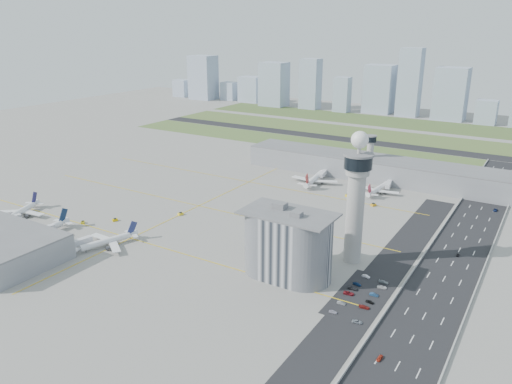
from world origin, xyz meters
The scene contains 60 objects.
ground centered at (0.00, 0.00, 0.00)m, with size 1000.00×1000.00×0.00m, color #99978F.
grass_strip_0 centered at (-20.00, 225.00, 0.04)m, with size 480.00×50.00×0.08m, color #546D33.
grass_strip_1 centered at (-20.00, 300.00, 0.04)m, with size 480.00×60.00×0.08m, color #516931.
grass_strip_2 centered at (-20.00, 380.00, 0.04)m, with size 480.00×70.00×0.08m, color #46612E.
runway centered at (-20.00, 262.00, 0.06)m, with size 480.00×22.00×0.10m, color black.
highway centered at (115.00, 0.00, 0.05)m, with size 28.00×500.00×0.10m, color black.
barrier_left centered at (101.00, 0.00, 0.60)m, with size 0.60×500.00×1.20m, color #9E9E99.
barrier_right centered at (129.00, 0.00, 0.60)m, with size 0.60×500.00×1.20m, color #9E9E99.
landside_road centered at (90.00, -10.00, 0.04)m, with size 18.00×260.00×0.08m, color black.
parking_lot centered at (88.00, -22.00, 0.05)m, with size 20.00×44.00×0.10m, color black.
taxiway_line_h_0 centered at (-40.00, -30.00, 0.01)m, with size 260.00×0.60×0.01m, color yellow.
taxiway_line_h_1 centered at (-40.00, 30.00, 0.01)m, with size 260.00×0.60×0.01m, color yellow.
taxiway_line_h_2 centered at (-40.00, 90.00, 0.01)m, with size 260.00×0.60×0.01m, color yellow.
taxiway_line_v centered at (-40.00, 30.00, 0.01)m, with size 0.60×260.00×0.01m, color yellow.
control_tower centered at (72.00, 8.00, 35.04)m, with size 14.00×14.00×64.50m.
secondary_tower centered at (30.00, 150.00, 18.80)m, with size 8.60×8.60×31.90m.
admin_building centered at (51.99, -22.00, 15.30)m, with size 42.00×24.00×33.50m.
terminal_pier centered at (40.00, 148.00, 7.90)m, with size 210.00×32.00×15.80m.
airplane_near_a centered at (-120.06, -41.68, 5.13)m, with size 36.65×31.15×10.26m, color white, non-canonical shape.
airplane_near_b centered at (-82.63, -55.53, 5.56)m, with size 39.72×33.76×11.12m, color white, non-canonical shape.
airplane_near_c centered at (-43.18, -44.45, 4.99)m, with size 35.62×30.28×9.97m, color white, non-canonical shape.
airplane_far_a centered at (1.97, 113.76, 5.73)m, with size 40.96×34.82×11.47m, color white, non-canonical shape.
airplane_far_b centered at (48.99, 116.37, 4.91)m, with size 35.11×29.84×9.83m, color white, non-canonical shape.
jet_bridge_near_1 centered at (-83.00, -61.00, 2.85)m, with size 14.00×3.00×5.70m, color silver, non-canonical shape.
jet_bridge_near_2 centered at (-53.00, -61.00, 2.85)m, with size 14.00×3.00×5.70m, color silver, non-canonical shape.
jet_bridge_far_0 centered at (2.00, 132.00, 2.85)m, with size 14.00×3.00×5.70m, color silver, non-canonical shape.
jet_bridge_far_1 centered at (52.00, 132.00, 2.85)m, with size 14.00×3.00×5.70m, color silver, non-canonical shape.
tug_0 centered at (-79.37, -28.97, 0.81)m, with size 1.91×2.78×1.62m, color yellow, non-canonical shape.
tug_1 centered at (-71.19, -45.69, 0.89)m, with size 2.11×3.07×1.79m, color #FBA21B, non-canonical shape.
tug_2 centered at (-66.10, -16.50, 0.88)m, with size 2.08×3.03×1.76m, color #E0B504, non-canonical shape.
tug_3 centered at (-39.45, 11.43, 0.90)m, with size 2.14×3.11×1.81m, color yellow, non-canonical shape.
tug_4 centered at (34.41, 97.47, 1.00)m, with size 2.37×3.44×2.00m, color yellow, non-canonical shape.
tug_5 centered at (55.15, 88.58, 0.96)m, with size 2.26×3.29×1.91m, color orange, non-canonical shape.
car_lot_0 centered at (83.13, -40.82, 0.57)m, with size 1.34×3.33×1.14m, color silver.
car_lot_1 centered at (83.38, -32.89, 0.59)m, with size 1.24×3.56×1.17m, color gray.
car_lot_2 centered at (83.10, -23.85, 0.65)m, with size 2.15×4.67×1.30m, color maroon.
car_lot_3 centered at (83.09, -19.10, 0.64)m, with size 1.80×4.42×1.28m, color #232428.
car_lot_4 centered at (83.23, -14.33, 0.65)m, with size 1.54×3.82×1.30m, color navy.
car_lot_5 centered at (84.16, -5.31, 0.60)m, with size 1.28×3.66×1.21m, color white.
car_lot_6 centered at (93.95, -42.46, 0.56)m, with size 1.87×4.05×1.13m, color #88919D.
car_lot_7 centered at (92.63, -30.89, 0.64)m, with size 1.79×4.39×1.27m, color maroon.
car_lot_8 centered at (93.20, -25.77, 0.60)m, with size 1.41×3.51×1.20m, color black.
car_lot_9 centered at (92.70, -19.32, 0.63)m, with size 1.34×3.84×1.26m, color navy.
car_lot_10 centered at (93.59, -11.16, 0.58)m, with size 1.91×4.15×1.15m, color silver.
car_lot_11 centered at (92.75, -6.46, 0.63)m, with size 1.77×4.35×1.26m, color gray.
car_hw_0 centered at (108.58, -59.61, 0.62)m, with size 1.46×3.64×1.24m, color maroon.
car_hw_1 centered at (115.65, 40.51, 0.56)m, with size 1.18×3.40×1.12m, color black.
car_hw_2 centered at (122.89, 119.52, 0.64)m, with size 2.14×4.63×1.29m, color navy.
car_hw_4 centered at (108.70, 178.63, 0.56)m, with size 1.33×3.31×1.13m, color #949599.
skyline_bldg_0 centered at (-377.77, 421.70, 13.25)m, with size 24.05×19.24×26.50m, color #9EADC1.
skyline_bldg_1 centered at (-331.22, 417.61, 32.80)m, with size 37.63×30.10×65.60m, color #9EADC1.
skyline_bldg_2 centered at (-291.25, 430.16, 13.39)m, with size 22.81×18.25×26.79m, color #9EADC1.
skyline_bldg_3 centered at (-252.58, 431.35, 18.47)m, with size 32.30×25.84×36.93m, color #9EADC1.
skyline_bldg_4 centered at (-204.47, 415.19, 30.18)m, with size 35.81×28.65×60.36m, color #9EADC1.
skyline_bldg_5 centered at (-150.11, 419.66, 33.44)m, with size 25.49×20.39×66.89m, color #9EADC1.
skyline_bldg_6 centered at (-102.68, 417.90, 22.60)m, with size 20.04×16.03×45.20m, color #9EADC1.
skyline_bldg_7 centered at (-59.44, 436.89, 30.61)m, with size 35.76×28.61×61.22m, color #9EADC1.
skyline_bldg_8 centered at (-19.42, 431.56, 41.69)m, with size 26.33×21.06×83.39m, color #9EADC1.
skyline_bldg_9 centered at (30.27, 432.32, 31.06)m, with size 36.96×29.57×62.11m, color #9EADC1.
skyline_bldg_10 centered at (73.27, 423.68, 13.87)m, with size 23.01×18.41×27.75m, color #9EADC1.
Camera 1 is at (148.25, -205.61, 110.13)m, focal length 35.00 mm.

